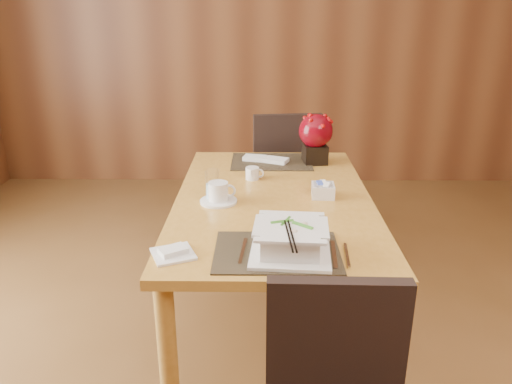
{
  "coord_description": "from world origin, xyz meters",
  "views": [
    {
      "loc": [
        -0.06,
        -1.55,
        1.58
      ],
      "look_at": [
        -0.08,
        0.35,
        0.87
      ],
      "focal_mm": 35.0,
      "sensor_mm": 36.0,
      "label": 1
    }
  ],
  "objects_px": {
    "soup_setting": "(291,240)",
    "far_chair": "(284,173)",
    "sugar_caddy": "(323,191)",
    "creamer_jug": "(252,173)",
    "berry_decor": "(316,136)",
    "bread_plate": "(173,254)",
    "water_glass": "(212,185)",
    "dining_table": "(273,217)",
    "coffee_cup": "(218,194)"
  },
  "relations": [
    {
      "from": "dining_table",
      "to": "water_glass",
      "type": "bearing_deg",
      "value": -172.05
    },
    {
      "from": "berry_decor",
      "to": "coffee_cup",
      "type": "bearing_deg",
      "value": -129.1
    },
    {
      "from": "coffee_cup",
      "to": "sugar_caddy",
      "type": "bearing_deg",
      "value": 8.87
    },
    {
      "from": "dining_table",
      "to": "coffee_cup",
      "type": "xyz_separation_m",
      "value": [
        -0.25,
        -0.06,
        0.14
      ]
    },
    {
      "from": "dining_table",
      "to": "coffee_cup",
      "type": "distance_m",
      "value": 0.29
    },
    {
      "from": "creamer_jug",
      "to": "bread_plate",
      "type": "xyz_separation_m",
      "value": [
        -0.27,
        -0.83,
        -0.03
      ]
    },
    {
      "from": "sugar_caddy",
      "to": "bread_plate",
      "type": "height_order",
      "value": "sugar_caddy"
    },
    {
      "from": "soup_setting",
      "to": "bread_plate",
      "type": "distance_m",
      "value": 0.42
    },
    {
      "from": "berry_decor",
      "to": "soup_setting",
      "type": "bearing_deg",
      "value": -100.04
    },
    {
      "from": "water_glass",
      "to": "far_chair",
      "type": "relative_size",
      "value": 0.15
    },
    {
      "from": "bread_plate",
      "to": "sugar_caddy",
      "type": "bearing_deg",
      "value": 44.27
    },
    {
      "from": "creamer_jug",
      "to": "sugar_caddy",
      "type": "xyz_separation_m",
      "value": [
        0.33,
        -0.25,
        -0.0
      ]
    },
    {
      "from": "bread_plate",
      "to": "far_chair",
      "type": "xyz_separation_m",
      "value": [
        0.46,
        1.56,
        -0.22
      ]
    },
    {
      "from": "dining_table",
      "to": "sugar_caddy",
      "type": "relative_size",
      "value": 14.67
    },
    {
      "from": "coffee_cup",
      "to": "creamer_jug",
      "type": "distance_m",
      "value": 0.35
    },
    {
      "from": "soup_setting",
      "to": "sugar_caddy",
      "type": "height_order",
      "value": "soup_setting"
    },
    {
      "from": "sugar_caddy",
      "to": "bread_plate",
      "type": "distance_m",
      "value": 0.84
    },
    {
      "from": "water_glass",
      "to": "sugar_caddy",
      "type": "distance_m",
      "value": 0.51
    },
    {
      "from": "soup_setting",
      "to": "water_glass",
      "type": "xyz_separation_m",
      "value": [
        -0.32,
        0.52,
        0.02
      ]
    },
    {
      "from": "water_glass",
      "to": "creamer_jug",
      "type": "distance_m",
      "value": 0.35
    },
    {
      "from": "water_glass",
      "to": "creamer_jug",
      "type": "xyz_separation_m",
      "value": [
        0.17,
        0.3,
        -0.04
      ]
    },
    {
      "from": "soup_setting",
      "to": "sugar_caddy",
      "type": "xyz_separation_m",
      "value": [
        0.18,
        0.57,
        -0.03
      ]
    },
    {
      "from": "berry_decor",
      "to": "bread_plate",
      "type": "distance_m",
      "value": 1.28
    },
    {
      "from": "sugar_caddy",
      "to": "bread_plate",
      "type": "relative_size",
      "value": 0.73
    },
    {
      "from": "dining_table",
      "to": "sugar_caddy",
      "type": "height_order",
      "value": "sugar_caddy"
    },
    {
      "from": "soup_setting",
      "to": "far_chair",
      "type": "xyz_separation_m",
      "value": [
        0.05,
        1.55,
        -0.27
      ]
    },
    {
      "from": "dining_table",
      "to": "coffee_cup",
      "type": "height_order",
      "value": "coffee_cup"
    },
    {
      "from": "sugar_caddy",
      "to": "far_chair",
      "type": "bearing_deg",
      "value": 97.89
    },
    {
      "from": "berry_decor",
      "to": "creamer_jug",
      "type": "bearing_deg",
      "value": -140.53
    },
    {
      "from": "coffee_cup",
      "to": "creamer_jug",
      "type": "relative_size",
      "value": 1.92
    },
    {
      "from": "coffee_cup",
      "to": "water_glass",
      "type": "relative_size",
      "value": 1.15
    },
    {
      "from": "dining_table",
      "to": "creamer_jug",
      "type": "height_order",
      "value": "creamer_jug"
    },
    {
      "from": "sugar_caddy",
      "to": "far_chair",
      "type": "xyz_separation_m",
      "value": [
        -0.14,
        0.98,
        -0.24
      ]
    },
    {
      "from": "far_chair",
      "to": "soup_setting",
      "type": "bearing_deg",
      "value": 81.7
    },
    {
      "from": "dining_table",
      "to": "water_glass",
      "type": "distance_m",
      "value": 0.33
    },
    {
      "from": "coffee_cup",
      "to": "far_chair",
      "type": "xyz_separation_m",
      "value": [
        0.34,
        1.05,
        -0.25
      ]
    },
    {
      "from": "dining_table",
      "to": "creamer_jug",
      "type": "xyz_separation_m",
      "value": [
        -0.1,
        0.26,
        0.13
      ]
    },
    {
      "from": "soup_setting",
      "to": "bread_plate",
      "type": "height_order",
      "value": "soup_setting"
    },
    {
      "from": "coffee_cup",
      "to": "far_chair",
      "type": "bearing_deg",
      "value": 71.97
    },
    {
      "from": "sugar_caddy",
      "to": "creamer_jug",
      "type": "bearing_deg",
      "value": 143.34
    },
    {
      "from": "dining_table",
      "to": "coffee_cup",
      "type": "relative_size",
      "value": 8.95
    },
    {
      "from": "soup_setting",
      "to": "far_chair",
      "type": "bearing_deg",
      "value": 92.68
    },
    {
      "from": "water_glass",
      "to": "dining_table",
      "type": "bearing_deg",
      "value": 7.95
    },
    {
      "from": "coffee_cup",
      "to": "creamer_jug",
      "type": "xyz_separation_m",
      "value": [
        0.15,
        0.32,
        -0.01
      ]
    },
    {
      "from": "dining_table",
      "to": "soup_setting",
      "type": "height_order",
      "value": "soup_setting"
    },
    {
      "from": "dining_table",
      "to": "sugar_caddy",
      "type": "bearing_deg",
      "value": 2.47
    },
    {
      "from": "water_glass",
      "to": "creamer_jug",
      "type": "bearing_deg",
      "value": 59.36
    },
    {
      "from": "soup_setting",
      "to": "sugar_caddy",
      "type": "relative_size",
      "value": 2.94
    },
    {
      "from": "water_glass",
      "to": "bread_plate",
      "type": "relative_size",
      "value": 1.04
    },
    {
      "from": "sugar_caddy",
      "to": "far_chair",
      "type": "relative_size",
      "value": 0.11
    }
  ]
}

